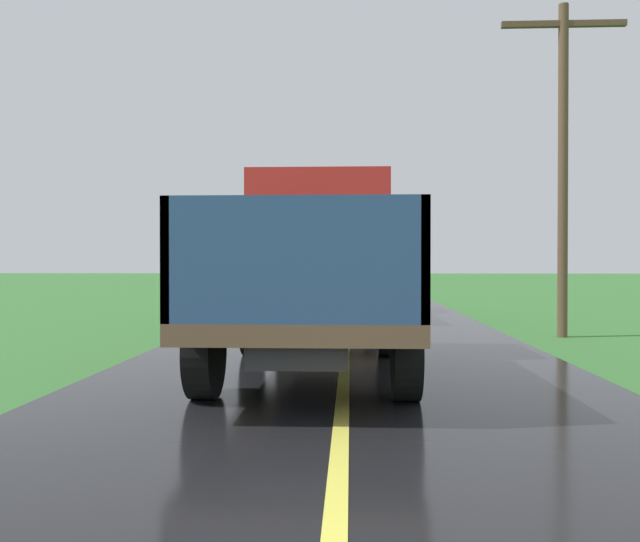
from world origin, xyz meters
The scene contains 3 objects.
banana_truck_near centered at (-0.39, 9.04, 1.47)m, with size 2.38×5.82×2.80m.
banana_truck_far centered at (-0.43, 18.26, 1.48)m, with size 2.38×5.82×2.80m.
utility_pole_roadside centered at (4.39, 13.40, 3.72)m, with size 2.49×0.20×6.75m.
Camera 1 is at (0.08, -0.44, 1.50)m, focal length 37.69 mm.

